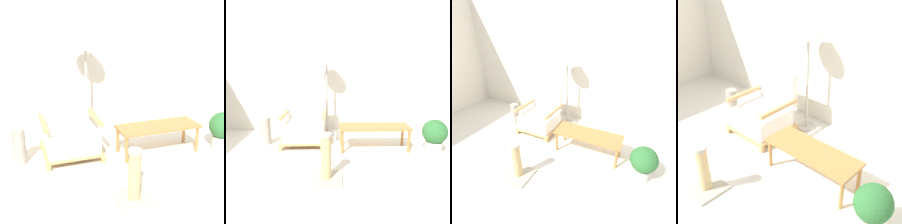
# 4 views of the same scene
# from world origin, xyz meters

# --- Properties ---
(ground_plane) EXTENTS (14.00, 14.00, 0.00)m
(ground_plane) POSITION_xyz_m (0.00, 0.00, 0.00)
(ground_plane) COLOR silver
(wall_back) EXTENTS (8.00, 0.06, 2.70)m
(wall_back) POSITION_xyz_m (0.00, 2.25, 1.35)
(wall_back) COLOR silver
(wall_back) RESTS_ON ground_plane
(armchair) EXTENTS (0.72, 0.71, 0.83)m
(armchair) POSITION_xyz_m (-0.40, 1.44, 0.29)
(armchair) COLOR tan
(armchair) RESTS_ON ground_plane
(floor_lamp) EXTENTS (0.40, 0.40, 1.56)m
(floor_lamp) POSITION_xyz_m (-0.04, 1.92, 1.34)
(floor_lamp) COLOR #B7B2A8
(floor_lamp) RESTS_ON ground_plane
(coffee_table) EXTENTS (1.09, 0.40, 0.38)m
(coffee_table) POSITION_xyz_m (0.71, 1.13, 0.34)
(coffee_table) COLOR #B2753D
(coffee_table) RESTS_ON ground_plane
(vase) EXTENTS (0.16, 0.16, 0.46)m
(vase) POSITION_xyz_m (-1.05, 1.40, 0.23)
(vase) COLOR #9E998E
(vase) RESTS_ON ground_plane
(potted_plant) EXTENTS (0.36, 0.36, 0.53)m
(potted_plant) POSITION_xyz_m (1.57, 0.92, 0.30)
(potted_plant) COLOR beige
(potted_plant) RESTS_ON ground_plane
(scratching_post) EXTENTS (0.37, 0.37, 0.56)m
(scratching_post) POSITION_xyz_m (-0.01, 0.21, 0.21)
(scratching_post) COLOR #B2A893
(scratching_post) RESTS_ON ground_plane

